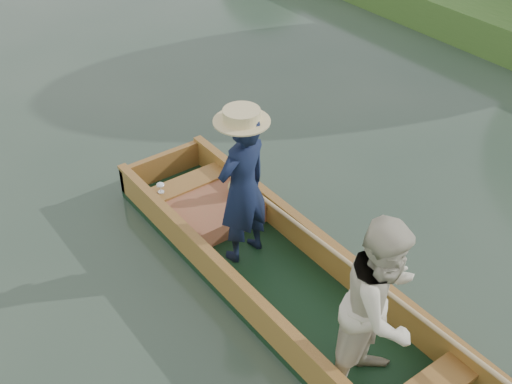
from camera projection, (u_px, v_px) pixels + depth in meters
ground at (293, 300)px, 6.20m from camera, size 120.00×120.00×0.00m
punt at (304, 267)px, 5.72m from camera, size 1.13×5.00×1.76m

